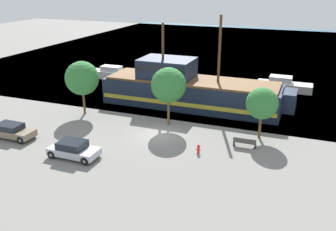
# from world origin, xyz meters

# --- Properties ---
(ground_plane) EXTENTS (160.00, 160.00, 0.00)m
(ground_plane) POSITION_xyz_m (0.00, 0.00, 0.00)
(ground_plane) COLOR gray
(water_surface) EXTENTS (80.00, 80.00, 0.00)m
(water_surface) POSITION_xyz_m (0.00, 44.00, 0.00)
(water_surface) COLOR #38667F
(water_surface) RESTS_ON ground
(pirate_ship) EXTENTS (20.99, 5.50, 10.15)m
(pirate_ship) POSITION_xyz_m (-0.01, 8.95, 1.92)
(pirate_ship) COLOR #192338
(pirate_ship) RESTS_ON water_surface
(moored_boat_dockside) EXTENTS (6.87, 2.25, 1.82)m
(moored_boat_dockside) POSITION_xyz_m (9.38, 19.10, 0.69)
(moored_boat_dockside) COLOR #B7B2A8
(moored_boat_dockside) RESTS_ON water_surface
(moored_boat_outer) EXTENTS (7.24, 1.96, 1.78)m
(moored_boat_outer) POSITION_xyz_m (-13.77, 16.50, 0.69)
(moored_boat_outer) COLOR silver
(moored_boat_outer) RESTS_ON water_surface
(parked_car_curb_front) EXTENTS (4.43, 1.81, 1.33)m
(parked_car_curb_front) POSITION_xyz_m (-12.19, -5.53, 0.68)
(parked_car_curb_front) COLOR #7F705B
(parked_car_curb_front) RESTS_ON ground_plane
(parked_car_curb_mid) EXTENTS (4.08, 1.95, 1.38)m
(parked_car_curb_mid) POSITION_xyz_m (-4.61, -6.79, 0.69)
(parked_car_curb_mid) COLOR #B7BCC6
(parked_car_curb_mid) RESTS_ON ground_plane
(fire_hydrant) EXTENTS (0.42, 0.25, 0.76)m
(fire_hydrant) POSITION_xyz_m (4.56, -2.44, 0.41)
(fire_hydrant) COLOR red
(fire_hydrant) RESTS_ON ground_plane
(bench_promenade_east) EXTENTS (1.94, 0.45, 0.85)m
(bench_promenade_east) POSITION_xyz_m (7.90, 0.11, 0.45)
(bench_promenade_east) COLOR #4C4742
(bench_promenade_east) RESTS_ON ground_plane
(tree_row_east) EXTENTS (3.52, 3.52, 5.65)m
(tree_row_east) POSITION_xyz_m (-9.55, 2.37, 3.88)
(tree_row_east) COLOR brown
(tree_row_east) RESTS_ON ground_plane
(tree_row_mideast) EXTENTS (3.39, 3.39, 5.72)m
(tree_row_mideast) POSITION_xyz_m (-0.08, 2.69, 4.02)
(tree_row_mideast) COLOR brown
(tree_row_mideast) RESTS_ON ground_plane
(tree_row_midwest) EXTENTS (2.84, 2.84, 4.70)m
(tree_row_midwest) POSITION_xyz_m (8.76, 2.65, 3.27)
(tree_row_midwest) COLOR brown
(tree_row_midwest) RESTS_ON ground_plane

